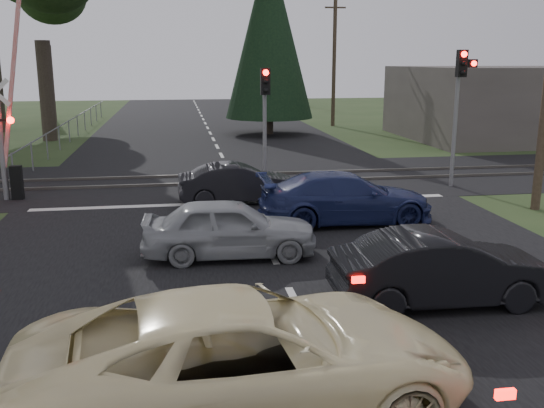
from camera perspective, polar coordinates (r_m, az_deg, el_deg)
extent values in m
plane|color=#293E1C|center=(11.27, 2.32, -9.37)|extent=(120.00, 120.00, 0.00)
cube|color=black|center=(20.76, -3.09, 1.26)|extent=(14.00, 100.00, 0.01)
cube|color=black|center=(22.71, -3.62, 2.31)|extent=(120.00, 8.00, 0.01)
cube|color=silver|center=(19.01, -2.52, 0.16)|extent=(13.00, 0.35, 0.00)
cube|color=#59544C|center=(21.92, -3.42, 2.03)|extent=(120.00, 0.12, 0.10)
cube|color=#59544C|center=(23.48, -3.81, 2.79)|extent=(120.00, 0.12, 0.10)
cylinder|color=slate|center=(20.86, -24.15, 5.45)|extent=(0.18, 0.18, 3.80)
sphere|color=#FF0C07|center=(20.55, -23.40, 7.25)|extent=(0.22, 0.22, 0.22)
cube|color=black|center=(20.97, -22.88, 1.86)|extent=(0.35, 0.25, 1.10)
cube|color=red|center=(20.58, -23.21, 11.34)|extent=(1.16, 0.10, 5.93)
cylinder|color=slate|center=(22.12, 16.79, 6.44)|extent=(0.14, 0.14, 3.80)
cube|color=black|center=(21.82, 17.42, 12.51)|extent=(0.32, 0.24, 0.90)
sphere|color=#FF0C07|center=(21.71, 17.63, 13.29)|extent=(0.20, 0.20, 0.20)
sphere|color=black|center=(21.70, 17.58, 12.50)|extent=(0.18, 0.18, 0.18)
sphere|color=black|center=(21.71, 17.52, 11.71)|extent=(0.18, 0.18, 0.18)
cube|color=black|center=(21.99, 18.33, 12.45)|extent=(0.28, 0.22, 0.28)
sphere|color=#FF0C07|center=(21.88, 18.48, 12.44)|extent=(0.18, 0.18, 0.18)
cylinder|color=slate|center=(21.39, -0.69, 5.98)|extent=(0.14, 0.14, 3.20)
cube|color=black|center=(21.05, -0.63, 11.46)|extent=(0.32, 0.24, 0.90)
sphere|color=#FF0C07|center=(20.91, -0.58, 12.27)|extent=(0.20, 0.20, 0.20)
sphere|color=black|center=(20.92, -0.58, 11.45)|extent=(0.18, 0.18, 0.18)
sphere|color=black|center=(20.93, -0.58, 10.63)|extent=(0.18, 0.18, 0.18)
cylinder|color=#4C3D2D|center=(41.56, 5.88, 13.52)|extent=(0.26, 0.26, 9.00)
cube|color=#4C3D2D|center=(41.69, 5.99, 17.92)|extent=(1.40, 0.10, 0.10)
cylinder|color=#4C3D2D|center=(66.04, 0.19, 13.51)|extent=(0.26, 0.26, 9.00)
cube|color=#4C3D2D|center=(66.16, 0.19, 16.89)|extent=(1.80, 0.12, 0.12)
cube|color=#4C3D2D|center=(66.12, 0.19, 16.29)|extent=(1.40, 0.10, 0.10)
cylinder|color=#473D33|center=(35.90, -20.46, 9.92)|extent=(0.80, 0.80, 5.40)
cylinder|color=#473D33|center=(47.07, -20.31, 10.56)|extent=(0.80, 0.80, 5.40)
cylinder|color=#473D33|center=(36.77, -0.27, 8.15)|extent=(0.50, 0.50, 2.00)
cone|color=black|center=(36.65, -0.28, 15.96)|extent=(5.20, 5.20, 10.00)
cube|color=#59514C|center=(38.01, 23.16, 8.77)|extent=(14.00, 10.00, 4.00)
imported|color=#F4E5AF|center=(7.73, -2.47, -14.22)|extent=(5.86, 3.15, 1.56)
imported|color=black|center=(11.48, 15.78, -5.92)|extent=(4.06, 1.49, 1.33)
imported|color=gray|center=(13.69, -4.01, -2.29)|extent=(3.99, 1.76, 1.34)
imported|color=navy|center=(16.66, 6.93, 0.57)|extent=(4.77, 1.94, 1.38)
imported|color=black|center=(18.89, -3.15, 1.93)|extent=(3.77, 1.43, 1.23)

